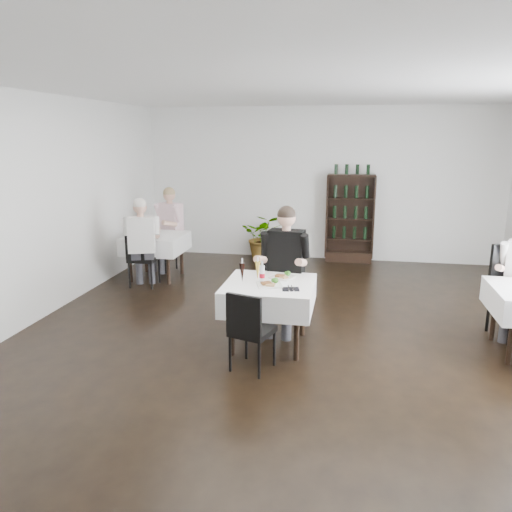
% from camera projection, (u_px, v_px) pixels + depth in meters
% --- Properties ---
extents(room_shell, '(9.00, 9.00, 9.00)m').
position_uv_depth(room_shell, '(296.00, 222.00, 5.57)').
color(room_shell, black).
rests_on(room_shell, ground).
extents(wine_shelf, '(0.90, 0.28, 1.75)m').
position_uv_depth(wine_shelf, '(350.00, 219.00, 9.74)').
color(wine_shelf, black).
rests_on(wine_shelf, ground).
extents(main_table, '(1.03, 1.03, 0.77)m').
position_uv_depth(main_table, '(269.00, 295.00, 5.83)').
color(main_table, black).
rests_on(main_table, ground).
extents(left_table, '(0.98, 0.98, 0.77)m').
position_uv_depth(left_table, '(156.00, 243.00, 8.65)').
color(left_table, black).
rests_on(left_table, ground).
extents(potted_tree, '(0.84, 0.74, 0.92)m').
position_uv_depth(potted_tree, '(264.00, 237.00, 10.03)').
color(potted_tree, '#24501B').
rests_on(potted_tree, ground).
extents(main_chair_far, '(0.62, 0.62, 1.03)m').
position_uv_depth(main_chair_far, '(272.00, 278.00, 6.67)').
color(main_chair_far, black).
rests_on(main_chair_far, ground).
extents(main_chair_near, '(0.50, 0.51, 0.88)m').
position_uv_depth(main_chair_near, '(249.00, 327.00, 5.19)').
color(main_chair_near, black).
rests_on(main_chair_near, ground).
extents(left_chair_far, '(0.51, 0.51, 0.93)m').
position_uv_depth(left_chair_far, '(164.00, 241.00, 9.24)').
color(left_chair_far, black).
rests_on(left_chair_far, ground).
extents(left_chair_near, '(0.45, 0.46, 0.95)m').
position_uv_depth(left_chair_near, '(142.00, 255.00, 8.14)').
color(left_chair_near, black).
rests_on(left_chair_near, ground).
extents(diner_main, '(0.63, 0.65, 1.60)m').
position_uv_depth(diner_main, '(284.00, 260.00, 6.22)').
color(diner_main, '#3A3A40').
rests_on(diner_main, ground).
extents(diner_left_far, '(0.69, 0.72, 1.53)m').
position_uv_depth(diner_left_far, '(167.00, 223.00, 9.14)').
color(diner_left_far, '#3A3A40').
rests_on(diner_left_far, ground).
extents(diner_left_near, '(0.64, 0.68, 1.49)m').
position_uv_depth(diner_left_near, '(142.00, 237.00, 7.96)').
color(diner_left_near, '#3A3A40').
rests_on(diner_left_near, ground).
extents(plate_far, '(0.33, 0.33, 0.08)m').
position_uv_depth(plate_far, '(283.00, 276.00, 6.00)').
color(plate_far, white).
rests_on(plate_far, main_table).
extents(plate_near, '(0.34, 0.34, 0.09)m').
position_uv_depth(plate_near, '(270.00, 284.00, 5.68)').
color(plate_near, white).
rests_on(plate_near, main_table).
extents(pilsner_dark, '(0.07, 0.07, 0.29)m').
position_uv_depth(pilsner_dark, '(242.00, 273.00, 5.79)').
color(pilsner_dark, black).
rests_on(pilsner_dark, main_table).
extents(pilsner_lager, '(0.07, 0.07, 0.28)m').
position_uv_depth(pilsner_lager, '(258.00, 270.00, 5.89)').
color(pilsner_lager, gold).
rests_on(pilsner_lager, main_table).
extents(coke_bottle, '(0.07, 0.07, 0.26)m').
position_uv_depth(coke_bottle, '(262.00, 274.00, 5.78)').
color(coke_bottle, silver).
rests_on(coke_bottle, main_table).
extents(napkin_cutlery, '(0.21, 0.21, 0.02)m').
position_uv_depth(napkin_cutlery, '(291.00, 289.00, 5.55)').
color(napkin_cutlery, black).
rests_on(napkin_cutlery, main_table).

